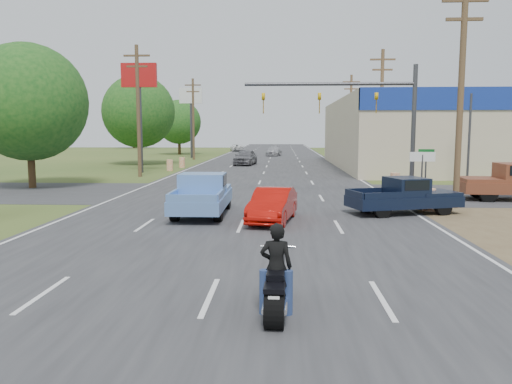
# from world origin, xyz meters

# --- Properties ---
(ground) EXTENTS (200.00, 200.00, 0.00)m
(ground) POSITION_xyz_m (0.00, 0.00, 0.00)
(ground) COLOR #344E1F
(ground) RESTS_ON ground
(main_road) EXTENTS (15.00, 180.00, 0.02)m
(main_road) POSITION_xyz_m (0.00, 40.00, 0.01)
(main_road) COLOR #2D2D30
(main_road) RESTS_ON ground
(cross_road) EXTENTS (120.00, 10.00, 0.02)m
(cross_road) POSITION_xyz_m (0.00, 18.00, 0.01)
(cross_road) COLOR #2D2D30
(cross_road) RESTS_ON ground
(utility_pole_1) EXTENTS (2.00, 0.28, 10.00)m
(utility_pole_1) POSITION_xyz_m (9.50, 13.00, 5.32)
(utility_pole_1) COLOR #4C3823
(utility_pole_1) RESTS_ON ground
(utility_pole_2) EXTENTS (2.00, 0.28, 10.00)m
(utility_pole_2) POSITION_xyz_m (9.50, 31.00, 5.32)
(utility_pole_2) COLOR #4C3823
(utility_pole_2) RESTS_ON ground
(utility_pole_3) EXTENTS (2.00, 0.28, 10.00)m
(utility_pole_3) POSITION_xyz_m (9.50, 49.00, 5.32)
(utility_pole_3) COLOR #4C3823
(utility_pole_3) RESTS_ON ground
(utility_pole_5) EXTENTS (2.00, 0.28, 10.00)m
(utility_pole_5) POSITION_xyz_m (-9.50, 28.00, 5.32)
(utility_pole_5) COLOR #4C3823
(utility_pole_5) RESTS_ON ground
(utility_pole_6) EXTENTS (2.00, 0.28, 10.00)m
(utility_pole_6) POSITION_xyz_m (-9.50, 52.00, 5.32)
(utility_pole_6) COLOR #4C3823
(utility_pole_6) RESTS_ON ground
(tree_0) EXTENTS (7.14, 7.14, 8.84)m
(tree_0) POSITION_xyz_m (-14.00, 20.00, 5.26)
(tree_0) COLOR #422D19
(tree_0) RESTS_ON ground
(tree_1) EXTENTS (7.56, 7.56, 9.36)m
(tree_1) POSITION_xyz_m (-13.50, 42.00, 5.57)
(tree_1) COLOR #422D19
(tree_1) RESTS_ON ground
(tree_2) EXTENTS (6.72, 6.72, 8.32)m
(tree_2) POSITION_xyz_m (-14.20, 66.00, 4.95)
(tree_2) COLOR #422D19
(tree_2) RESTS_ON ground
(tree_5) EXTENTS (7.98, 7.98, 9.88)m
(tree_5) POSITION_xyz_m (30.00, 95.00, 5.88)
(tree_5) COLOR #422D19
(tree_5) RESTS_ON ground
(tree_6) EXTENTS (8.82, 8.82, 10.92)m
(tree_6) POSITION_xyz_m (-30.00, 95.00, 6.51)
(tree_6) COLOR #422D19
(tree_6) RESTS_ON ground
(barrel_0) EXTENTS (0.56, 0.56, 1.00)m
(barrel_0) POSITION_xyz_m (8.00, 12.00, 0.50)
(barrel_0) COLOR orange
(barrel_0) RESTS_ON ground
(barrel_1) EXTENTS (0.56, 0.56, 1.00)m
(barrel_1) POSITION_xyz_m (8.40, 20.50, 0.50)
(barrel_1) COLOR orange
(barrel_1) RESTS_ON ground
(barrel_2) EXTENTS (0.56, 0.56, 1.00)m
(barrel_2) POSITION_xyz_m (-8.50, 34.00, 0.50)
(barrel_2) COLOR orange
(barrel_2) RESTS_ON ground
(barrel_3) EXTENTS (0.56, 0.56, 1.00)m
(barrel_3) POSITION_xyz_m (-8.20, 38.00, 0.50)
(barrel_3) COLOR orange
(barrel_3) RESTS_ON ground
(pole_sign_left_near) EXTENTS (3.00, 0.35, 9.20)m
(pole_sign_left_near) POSITION_xyz_m (-10.50, 32.00, 7.17)
(pole_sign_left_near) COLOR #3F3F44
(pole_sign_left_near) RESTS_ON ground
(pole_sign_left_far) EXTENTS (3.00, 0.35, 9.20)m
(pole_sign_left_far) POSITION_xyz_m (-10.50, 56.00, 7.17)
(pole_sign_left_far) COLOR #3F3F44
(pole_sign_left_far) RESTS_ON ground
(lane_sign) EXTENTS (1.20, 0.08, 2.52)m
(lane_sign) POSITION_xyz_m (8.20, 14.00, 1.90)
(lane_sign) COLOR #3F3F44
(lane_sign) RESTS_ON ground
(street_name_sign) EXTENTS (0.80, 0.08, 2.61)m
(street_name_sign) POSITION_xyz_m (8.80, 15.50, 1.61)
(street_name_sign) COLOR #3F3F44
(street_name_sign) RESTS_ON ground
(signal_mast) EXTENTS (9.12, 0.40, 7.00)m
(signal_mast) POSITION_xyz_m (5.82, 17.00, 4.80)
(signal_mast) COLOR #3F3F44
(signal_mast) RESTS_ON ground
(red_convertible) EXTENTS (2.02, 4.12, 1.30)m
(red_convertible) POSITION_xyz_m (1.17, 8.99, 0.65)
(red_convertible) COLOR #AE0E08
(red_convertible) RESTS_ON ground
(motorcycle) EXTENTS (0.72, 2.33, 1.18)m
(motorcycle) POSITION_xyz_m (1.41, -0.97, 0.52)
(motorcycle) COLOR black
(motorcycle) RESTS_ON ground
(rider) EXTENTS (0.63, 0.42, 1.69)m
(rider) POSITION_xyz_m (1.41, -0.91, 0.84)
(rider) COLOR black
(rider) RESTS_ON ground
(blue_pickup) EXTENTS (2.06, 5.28, 1.75)m
(blue_pickup) POSITION_xyz_m (-1.81, 10.60, 0.88)
(blue_pickup) COLOR black
(blue_pickup) RESTS_ON ground
(navy_pickup) EXTENTS (5.02, 3.13, 1.56)m
(navy_pickup) POSITION_xyz_m (6.81, 11.23, 0.79)
(navy_pickup) COLOR black
(navy_pickup) RESTS_ON ground
(distant_car_grey) EXTENTS (2.52, 5.04, 1.65)m
(distant_car_grey) POSITION_xyz_m (-2.28, 41.95, 0.82)
(distant_car_grey) COLOR slate
(distant_car_grey) RESTS_ON ground
(distant_car_silver) EXTENTS (2.48, 4.73, 1.31)m
(distant_car_silver) POSITION_xyz_m (0.36, 62.32, 0.65)
(distant_car_silver) COLOR #A9A8AD
(distant_car_silver) RESTS_ON ground
(distant_car_white) EXTENTS (2.87, 4.90, 1.28)m
(distant_car_white) POSITION_xyz_m (-6.50, 78.92, 0.64)
(distant_car_white) COLOR silver
(distant_car_white) RESTS_ON ground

